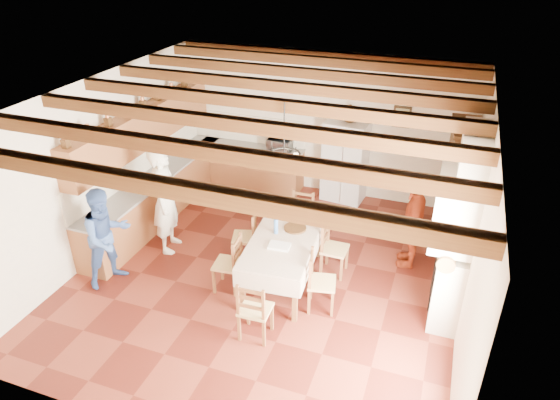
{
  "coord_description": "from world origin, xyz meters",
  "views": [
    {
      "loc": [
        2.47,
        -6.25,
        5.04
      ],
      "look_at": [
        0.1,
        0.3,
        1.25
      ],
      "focal_mm": 32.0,
      "sensor_mm": 36.0,
      "label": 1
    }
  ],
  "objects_px": {
    "chair_right_far": "(335,248)",
    "chair_right_near": "(322,281)",
    "dining_table": "(284,243)",
    "chair_end_near": "(255,308)",
    "person_woman_blue": "(107,237)",
    "chair_left_far": "(245,236)",
    "person_man": "(166,199)",
    "microwave": "(280,145)",
    "refrigerator": "(346,160)",
    "chair_end_far": "(300,219)",
    "hutch": "(458,183)",
    "person_woman_red": "(413,222)",
    "chair_left_near": "(227,263)"
  },
  "relations": [
    {
      "from": "chair_end_far",
      "to": "person_woman_blue",
      "type": "height_order",
      "value": "person_woman_blue"
    },
    {
      "from": "chair_right_near",
      "to": "microwave",
      "type": "distance_m",
      "value": 4.01
    },
    {
      "from": "chair_end_far",
      "to": "person_man",
      "type": "xyz_separation_m",
      "value": [
        -2.12,
        -0.95,
        0.49
      ]
    },
    {
      "from": "person_woman_red",
      "to": "chair_left_far",
      "type": "bearing_deg",
      "value": -74.95
    },
    {
      "from": "chair_left_near",
      "to": "chair_left_far",
      "type": "relative_size",
      "value": 1.0
    },
    {
      "from": "dining_table",
      "to": "microwave",
      "type": "height_order",
      "value": "microwave"
    },
    {
      "from": "chair_right_near",
      "to": "person_woman_blue",
      "type": "bearing_deg",
      "value": 86.41
    },
    {
      "from": "refrigerator",
      "to": "chair_left_near",
      "type": "distance_m",
      "value": 3.8
    },
    {
      "from": "person_woman_blue",
      "to": "chair_left_far",
      "type": "bearing_deg",
      "value": -32.05
    },
    {
      "from": "dining_table",
      "to": "person_woman_blue",
      "type": "bearing_deg",
      "value": -161.26
    },
    {
      "from": "refrigerator",
      "to": "chair_end_far",
      "type": "xyz_separation_m",
      "value": [
        -0.35,
        -1.99,
        -0.37
      ]
    },
    {
      "from": "person_man",
      "to": "person_woman_blue",
      "type": "height_order",
      "value": "person_man"
    },
    {
      "from": "hutch",
      "to": "dining_table",
      "type": "bearing_deg",
      "value": -139.97
    },
    {
      "from": "microwave",
      "to": "chair_right_far",
      "type": "bearing_deg",
      "value": -53.48
    },
    {
      "from": "refrigerator",
      "to": "hutch",
      "type": "distance_m",
      "value": 2.37
    },
    {
      "from": "chair_end_near",
      "to": "person_woman_red",
      "type": "distance_m",
      "value": 3.09
    },
    {
      "from": "dining_table",
      "to": "chair_end_near",
      "type": "bearing_deg",
      "value": -88.22
    },
    {
      "from": "person_woman_red",
      "to": "hutch",
      "type": "bearing_deg",
      "value": 149.13
    },
    {
      "from": "dining_table",
      "to": "microwave",
      "type": "distance_m",
      "value": 3.31
    },
    {
      "from": "chair_right_far",
      "to": "person_woman_blue",
      "type": "xyz_separation_m",
      "value": [
        -3.31,
        -1.4,
        0.34
      ]
    },
    {
      "from": "chair_right_far",
      "to": "chair_end_far",
      "type": "xyz_separation_m",
      "value": [
        -0.81,
        0.69,
        0.0
      ]
    },
    {
      "from": "chair_right_far",
      "to": "chair_right_near",
      "type": "bearing_deg",
      "value": -176.7
    },
    {
      "from": "chair_right_far",
      "to": "person_man",
      "type": "xyz_separation_m",
      "value": [
        -2.93,
        -0.26,
        0.49
      ]
    },
    {
      "from": "refrigerator",
      "to": "chair_end_near",
      "type": "height_order",
      "value": "refrigerator"
    },
    {
      "from": "chair_left_far",
      "to": "chair_right_far",
      "type": "distance_m",
      "value": 1.54
    },
    {
      "from": "person_man",
      "to": "chair_end_far",
      "type": "bearing_deg",
      "value": -78.85
    },
    {
      "from": "chair_end_near",
      "to": "person_man",
      "type": "relative_size",
      "value": 0.49
    },
    {
      "from": "refrigerator",
      "to": "hutch",
      "type": "xyz_separation_m",
      "value": [
        2.2,
        -0.84,
        0.24
      ]
    },
    {
      "from": "chair_right_near",
      "to": "hutch",
      "type": "bearing_deg",
      "value": -43.49
    },
    {
      "from": "dining_table",
      "to": "chair_right_near",
      "type": "height_order",
      "value": "chair_right_near"
    },
    {
      "from": "chair_left_far",
      "to": "chair_right_near",
      "type": "xyz_separation_m",
      "value": [
        1.56,
        -0.74,
        0.0
      ]
    },
    {
      "from": "dining_table",
      "to": "chair_right_near",
      "type": "relative_size",
      "value": 2.07
    },
    {
      "from": "chair_end_far",
      "to": "chair_right_near",
      "type": "bearing_deg",
      "value": -64.1
    },
    {
      "from": "person_man",
      "to": "person_woman_blue",
      "type": "distance_m",
      "value": 1.21
    },
    {
      "from": "hutch",
      "to": "person_man",
      "type": "xyz_separation_m",
      "value": [
        -4.66,
        -2.1,
        -0.11
      ]
    },
    {
      "from": "chair_left_near",
      "to": "person_man",
      "type": "distance_m",
      "value": 1.69
    },
    {
      "from": "chair_right_near",
      "to": "person_woman_red",
      "type": "height_order",
      "value": "person_woman_red"
    },
    {
      "from": "hutch",
      "to": "person_man",
      "type": "distance_m",
      "value": 5.12
    },
    {
      "from": "person_man",
      "to": "person_woman_red",
      "type": "xyz_separation_m",
      "value": [
        4.06,
        0.96,
        -0.17
      ]
    },
    {
      "from": "dining_table",
      "to": "person_man",
      "type": "distance_m",
      "value": 2.26
    },
    {
      "from": "refrigerator",
      "to": "chair_right_near",
      "type": "bearing_deg",
      "value": -75.68
    },
    {
      "from": "person_man",
      "to": "microwave",
      "type": "height_order",
      "value": "person_man"
    },
    {
      "from": "chair_left_near",
      "to": "chair_end_near",
      "type": "relative_size",
      "value": 1.0
    },
    {
      "from": "refrigerator",
      "to": "hutch",
      "type": "relative_size",
      "value": 0.78
    },
    {
      "from": "chair_left_far",
      "to": "person_man",
      "type": "bearing_deg",
      "value": -103.1
    },
    {
      "from": "chair_right_far",
      "to": "chair_end_far",
      "type": "bearing_deg",
      "value": 50.45
    },
    {
      "from": "chair_left_near",
      "to": "chair_right_far",
      "type": "distance_m",
      "value": 1.76
    },
    {
      "from": "chair_right_far",
      "to": "person_woman_red",
      "type": "relative_size",
      "value": 0.59
    },
    {
      "from": "dining_table",
      "to": "chair_end_near",
      "type": "xyz_separation_m",
      "value": [
        0.04,
        -1.27,
        -0.27
      ]
    },
    {
      "from": "refrigerator",
      "to": "chair_left_far",
      "type": "distance_m",
      "value": 3.07
    }
  ]
}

